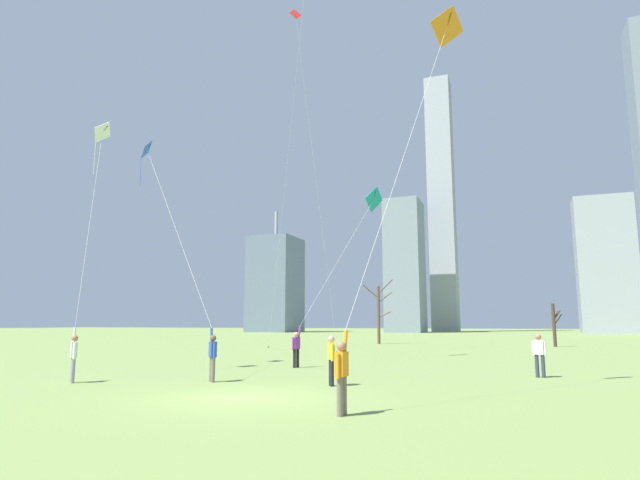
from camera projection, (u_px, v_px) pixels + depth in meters
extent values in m
plane|color=#7A934C|center=(243.00, 398.00, 14.52)|extent=(400.00, 400.00, 0.00)
cylinder|color=#726656|center=(213.00, 370.00, 18.42)|extent=(0.14, 0.14, 0.85)
cylinder|color=#726656|center=(211.00, 369.00, 18.61)|extent=(0.14, 0.14, 0.85)
cube|color=#2D4CA5|center=(213.00, 349.00, 18.62)|extent=(0.39, 0.38, 0.54)
sphere|color=brown|center=(213.00, 338.00, 18.68)|extent=(0.22, 0.22, 0.22)
cylinder|color=#2D4CA5|center=(214.00, 351.00, 18.43)|extent=(0.09, 0.09, 0.55)
cylinder|color=#2D4CA5|center=(212.00, 336.00, 18.88)|extent=(0.21, 0.20, 0.56)
cube|color=blue|center=(147.00, 149.00, 26.66)|extent=(0.62, 0.98, 1.04)
cylinder|color=black|center=(147.00, 149.00, 26.66)|extent=(0.25, 0.37, 0.63)
cylinder|color=blue|center=(141.00, 171.00, 26.33)|extent=(0.02, 0.02, 1.57)
cylinder|color=silver|center=(174.00, 224.00, 22.79)|extent=(6.82, 4.34, 8.84)
cylinder|color=gray|center=(73.00, 370.00, 18.16)|extent=(0.14, 0.14, 0.85)
cylinder|color=gray|center=(72.00, 370.00, 18.34)|extent=(0.14, 0.14, 0.85)
cube|color=white|center=(74.00, 350.00, 18.36)|extent=(0.39, 0.37, 0.54)
sphere|color=#9E7051|center=(75.00, 338.00, 18.42)|extent=(0.22, 0.22, 0.22)
cylinder|color=white|center=(75.00, 351.00, 18.17)|extent=(0.09, 0.09, 0.55)
cylinder|color=white|center=(74.00, 336.00, 18.61)|extent=(0.21, 0.20, 0.56)
cube|color=white|center=(103.00, 132.00, 23.30)|extent=(0.42, 1.13, 1.03)
cylinder|color=black|center=(103.00, 132.00, 23.30)|extent=(0.37, 0.27, 0.62)
cylinder|color=white|center=(95.00, 157.00, 23.06)|extent=(0.02, 0.02, 1.56)
cylinder|color=silver|center=(90.00, 219.00, 20.98)|extent=(2.08, 2.84, 8.50)
cylinder|color=#726656|center=(340.00, 397.00, 11.69)|extent=(0.14, 0.14, 0.85)
cylinder|color=#726656|center=(344.00, 395.00, 11.89)|extent=(0.14, 0.14, 0.85)
cube|color=orange|center=(342.00, 364.00, 11.90)|extent=(0.23, 0.36, 0.54)
sphere|color=#9E7051|center=(341.00, 346.00, 11.96)|extent=(0.22, 0.22, 0.22)
cylinder|color=orange|center=(338.00, 366.00, 11.71)|extent=(0.09, 0.09, 0.55)
cylinder|color=orange|center=(345.00, 342.00, 12.16)|extent=(0.11, 0.21, 0.56)
cube|color=orange|center=(447.00, 27.00, 17.68)|extent=(0.96, 1.15, 1.41)
cylinder|color=black|center=(447.00, 27.00, 17.68)|extent=(0.37, 0.16, 0.90)
cylinder|color=silver|center=(405.00, 151.00, 14.94)|extent=(2.04, 5.03, 9.97)
cylinder|color=black|center=(294.00, 358.00, 24.44)|extent=(0.14, 0.14, 0.85)
cylinder|color=black|center=(298.00, 358.00, 24.60)|extent=(0.14, 0.14, 0.85)
cube|color=purple|center=(296.00, 343.00, 24.63)|extent=(0.31, 0.39, 0.54)
sphere|color=tan|center=(296.00, 334.00, 24.69)|extent=(0.22, 0.22, 0.22)
cylinder|color=purple|center=(293.00, 344.00, 24.47)|extent=(0.09, 0.09, 0.55)
cylinder|color=purple|center=(299.00, 333.00, 24.86)|extent=(0.16, 0.22, 0.56)
cube|color=teal|center=(374.00, 199.00, 32.41)|extent=(0.72, 1.52, 1.63)
cylinder|color=black|center=(374.00, 199.00, 32.41)|extent=(0.29, 0.08, 1.06)
cylinder|color=silver|center=(342.00, 255.00, 28.65)|extent=(1.77, 7.50, 7.69)
cylinder|color=#33384C|center=(543.00, 366.00, 19.96)|extent=(0.14, 0.14, 0.85)
cylinder|color=#33384C|center=(537.00, 366.00, 20.09)|extent=(0.14, 0.14, 0.85)
cube|color=white|center=(539.00, 347.00, 20.13)|extent=(0.38, 0.28, 0.54)
sphere|color=#9E7051|center=(538.00, 337.00, 20.19)|extent=(0.22, 0.22, 0.22)
cylinder|color=white|center=(545.00, 348.00, 20.01)|extent=(0.09, 0.09, 0.55)
cylinder|color=white|center=(533.00, 348.00, 20.24)|extent=(0.09, 0.09, 0.55)
cylinder|color=black|center=(331.00, 372.00, 17.46)|extent=(0.14, 0.14, 0.85)
cylinder|color=black|center=(332.00, 373.00, 17.24)|extent=(0.14, 0.14, 0.85)
cube|color=yellow|center=(331.00, 351.00, 17.46)|extent=(0.33, 0.39, 0.54)
sphere|color=tan|center=(331.00, 339.00, 17.52)|extent=(0.22, 0.22, 0.22)
cylinder|color=yellow|center=(330.00, 352.00, 17.66)|extent=(0.09, 0.09, 0.55)
cylinder|color=yellow|center=(332.00, 352.00, 17.25)|extent=(0.09, 0.09, 0.55)
cube|color=red|center=(295.00, 14.00, 39.54)|extent=(0.77, 0.56, 0.90)
cylinder|color=black|center=(295.00, 14.00, 39.54)|extent=(0.19, 0.15, 0.58)
cylinder|color=silver|center=(316.00, 178.00, 38.51)|extent=(2.22, 2.80, 24.80)
cylinder|color=#3F3833|center=(337.00, 352.00, 37.49)|extent=(0.10, 0.10, 0.08)
cylinder|color=silver|center=(286.00, 173.00, 44.21)|extent=(5.00, 4.49, 28.79)
cylinder|color=#3F3833|center=(268.00, 347.00, 44.91)|extent=(0.10, 0.10, 0.08)
cylinder|color=brown|center=(379.00, 315.00, 53.10)|extent=(0.31, 0.31, 5.73)
cylinder|color=brown|center=(385.00, 315.00, 52.91)|extent=(1.32, 0.16, 0.68)
cylinder|color=brown|center=(371.00, 291.00, 53.38)|extent=(1.48, 0.82, 1.37)
cylinder|color=brown|center=(385.00, 287.00, 52.98)|extent=(1.73, 0.72, 1.45)
cylinder|color=brown|center=(385.00, 298.00, 53.36)|extent=(1.37, 0.58, 1.12)
cylinder|color=#423326|center=(554.00, 325.00, 46.30)|extent=(0.28, 0.28, 3.74)
cylinder|color=#423326|center=(557.00, 315.00, 46.83)|extent=(0.78, 1.21, 0.93)
cylinder|color=#423326|center=(555.00, 315.00, 46.86)|extent=(0.52, 1.15, 0.72)
cylinder|color=#423326|center=(558.00, 320.00, 46.84)|extent=(0.85, 1.38, 1.03)
cube|color=#9EA3AD|center=(442.00, 202.00, 135.71)|extent=(6.29, 6.37, 65.57)
cube|color=#9EA3AD|center=(606.00, 264.00, 104.40)|extent=(10.65, 6.23, 27.01)
cube|color=slate|center=(275.00, 284.00, 125.88)|extent=(10.36, 11.52, 22.30)
cylinder|color=#99999E|center=(276.00, 225.00, 128.12)|extent=(0.80, 0.80, 6.53)
cube|color=gray|center=(405.00, 266.00, 120.01)|extent=(7.94, 9.47, 29.83)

